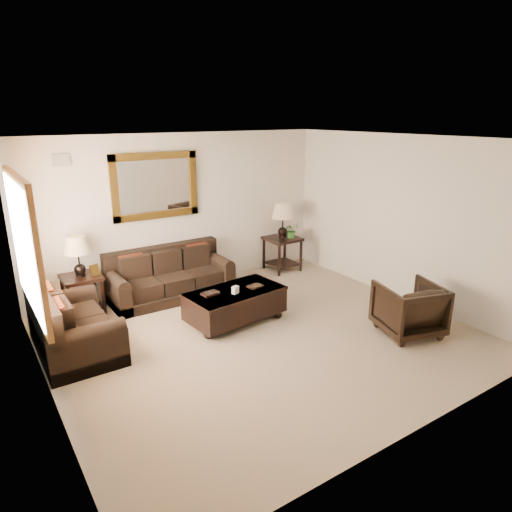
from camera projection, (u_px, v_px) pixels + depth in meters
room at (262, 244)px, 6.03m from camera, size 5.51×5.01×2.71m
window at (26, 245)px, 5.26m from camera, size 0.07×1.96×1.66m
mirror at (155, 186)px, 7.59m from camera, size 1.50×0.06×1.10m
air_vent at (61, 160)px, 6.70m from camera, size 0.25×0.02×0.18m
sofa at (170, 279)px, 7.76m from camera, size 2.04×0.88×0.83m
loveseat at (70, 329)px, 5.93m from camera, size 0.93×1.56×0.88m
end_table_left at (79, 264)px, 6.92m from camera, size 0.57×0.57×1.26m
end_table_right at (283, 227)px, 8.91m from camera, size 0.61×0.61×1.35m
coffee_table at (235, 302)px, 6.83m from camera, size 1.52×0.93×0.61m
armchair at (409, 306)px, 6.41m from camera, size 0.98×0.94×0.82m
potted_plant at (291, 232)px, 8.92m from camera, size 0.32×0.34×0.24m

